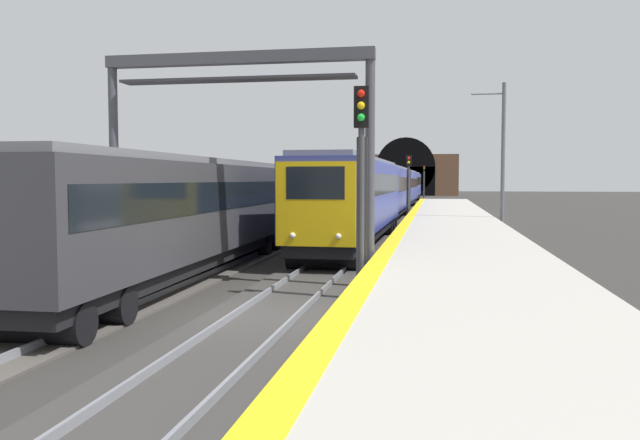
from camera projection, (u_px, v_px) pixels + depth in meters
ground_plane at (269, 318)px, 14.76m from camera, size 320.00×320.00×0.00m
platform_right at (471, 301)px, 13.93m from camera, size 112.00×4.91×1.08m
platform_right_edge_strip at (370, 274)px, 14.29m from camera, size 112.00×0.50×0.01m
track_main_line at (269, 316)px, 14.76m from camera, size 160.00×3.10×0.21m
track_adjacent_line at (100, 310)px, 15.51m from camera, size 160.00×2.75×0.21m
train_main_approaching at (395, 188)px, 58.84m from camera, size 77.14×3.01×4.15m
train_adjacent_platform at (263, 200)px, 30.04m from camera, size 38.12×3.19×4.75m
railway_signal_near at (361, 173)px, 16.56m from camera, size 0.39×0.38×5.55m
railway_signal_mid at (409, 184)px, 44.91m from camera, size 0.39×0.38×4.85m
railway_signal_far at (424, 179)px, 101.33m from camera, size 0.39×0.38×5.39m
overhead_signal_gantry at (237, 111)px, 19.10m from camera, size 0.70×8.21×6.93m
tunnel_portal at (406, 175)px, 125.23m from camera, size 2.57×20.16×11.29m
catenary_mast_near at (503, 158)px, 35.65m from camera, size 0.22×1.89×8.49m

